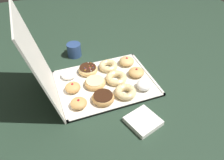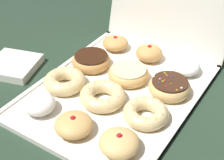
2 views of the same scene
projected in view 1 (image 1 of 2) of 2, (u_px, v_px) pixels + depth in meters
The scene contains 17 objects.
ground_plane at pixel (106, 84), 1.28m from camera, with size 3.00×3.00×0.00m, color #233828.
donut_box at pixel (106, 83), 1.27m from camera, with size 0.41×0.53×0.01m.
box_lid_open at pixel (38, 62), 1.03m from camera, with size 0.41×0.48×0.01m, color silver.
powdered_filled_donut_0 at pixel (144, 85), 1.22m from camera, with size 0.08×0.08×0.05m.
jelly_filled_donut_1 at pixel (137, 73), 1.30m from camera, with size 0.09×0.09×0.05m.
jelly_filled_donut_2 at pixel (127, 61), 1.39m from camera, with size 0.09×0.09×0.05m.
cruller_donut_3 at pixel (125, 92), 1.18m from camera, with size 0.11×0.11×0.04m.
cruller_donut_4 at pixel (116, 78), 1.27m from camera, with size 0.12×0.12×0.04m.
cruller_donut_5 at pixel (108, 66), 1.36m from camera, with size 0.11×0.11×0.04m.
chocolate_frosted_donut_6 at pixel (103, 98), 1.15m from camera, with size 0.12×0.12×0.04m.
glazed_ring_donut_7 at pixel (95, 82), 1.24m from camera, with size 0.12×0.12×0.04m.
sprinkle_donut_8 at pixel (88, 70), 1.33m from camera, with size 0.11×0.11×0.04m.
jelly_filled_donut_9 at pixel (79, 103), 1.12m from camera, with size 0.08×0.08×0.05m.
jelly_filled_donut_10 at pixel (73, 88), 1.20m from camera, with size 0.08×0.08×0.05m.
powdered_filled_donut_11 at pixel (69, 74), 1.29m from camera, with size 0.09×0.09×0.04m.
coffee_mug at pixel (74, 49), 1.47m from camera, with size 0.11×0.09×0.09m.
napkin_stack at pixel (143, 121), 1.05m from camera, with size 0.14×0.14×0.03m, color white.
Camera 1 is at (-0.91, 0.31, 0.84)m, focal length 36.22 mm.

